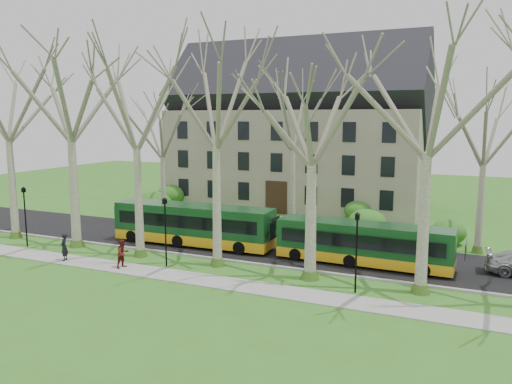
# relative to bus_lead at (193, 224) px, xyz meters

# --- Properties ---
(ground) EXTENTS (120.00, 120.00, 0.00)m
(ground) POSITION_rel_bus_lead_xyz_m (7.12, -4.20, -1.57)
(ground) COLOR #3B6F1F
(ground) RESTS_ON ground
(sidewalk) EXTENTS (70.00, 2.00, 0.06)m
(sidewalk) POSITION_rel_bus_lead_xyz_m (7.12, -6.70, -1.54)
(sidewalk) COLOR gray
(sidewalk) RESTS_ON ground
(road) EXTENTS (80.00, 8.00, 0.06)m
(road) POSITION_rel_bus_lead_xyz_m (7.12, 1.30, -1.54)
(road) COLOR black
(road) RESTS_ON ground
(curb) EXTENTS (80.00, 0.25, 0.14)m
(curb) POSITION_rel_bus_lead_xyz_m (7.12, -2.70, -1.50)
(curb) COLOR #A5A39E
(curb) RESTS_ON ground
(building) EXTENTS (26.50, 12.20, 16.00)m
(building) POSITION_rel_bus_lead_xyz_m (1.12, 19.80, 6.49)
(building) COLOR gray
(building) RESTS_ON ground
(tree_row_verge) EXTENTS (49.00, 7.00, 14.00)m
(tree_row_verge) POSITION_rel_bus_lead_xyz_m (7.12, -3.90, 5.43)
(tree_row_verge) COLOR gray
(tree_row_verge) RESTS_ON ground
(tree_row_far) EXTENTS (33.00, 7.00, 12.00)m
(tree_row_far) POSITION_rel_bus_lead_xyz_m (5.79, 6.80, 4.43)
(tree_row_far) COLOR gray
(tree_row_far) RESTS_ON ground
(lamp_row) EXTENTS (36.22, 0.22, 4.30)m
(lamp_row) POSITION_rel_bus_lead_xyz_m (7.12, -5.20, 1.00)
(lamp_row) COLOR black
(lamp_row) RESTS_ON ground
(hedges) EXTENTS (30.60, 8.60, 2.00)m
(hedges) POSITION_rel_bus_lead_xyz_m (2.45, 9.80, -0.57)
(hedges) COLOR #2A5819
(hedges) RESTS_ON ground
(bus_lead) EXTENTS (12.16, 2.75, 3.03)m
(bus_lead) POSITION_rel_bus_lead_xyz_m (0.00, 0.00, 0.00)
(bus_lead) COLOR #12421D
(bus_lead) RESTS_ON road
(bus_follow) EXTENTS (10.99, 2.56, 2.73)m
(bus_follow) POSITION_rel_bus_lead_xyz_m (12.41, 0.03, -0.15)
(bus_follow) COLOR #12421D
(bus_follow) RESTS_ON road
(pedestrian_a) EXTENTS (0.67, 0.78, 1.81)m
(pedestrian_a) POSITION_rel_bus_lead_xyz_m (-5.57, -6.96, -0.61)
(pedestrian_a) COLOR black
(pedestrian_a) RESTS_ON sidewalk
(pedestrian_b) EXTENTS (0.85, 1.00, 1.79)m
(pedestrian_b) POSITION_rel_bus_lead_xyz_m (-1.09, -6.66, -0.62)
(pedestrian_b) COLOR #571813
(pedestrian_b) RESTS_ON sidewalk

